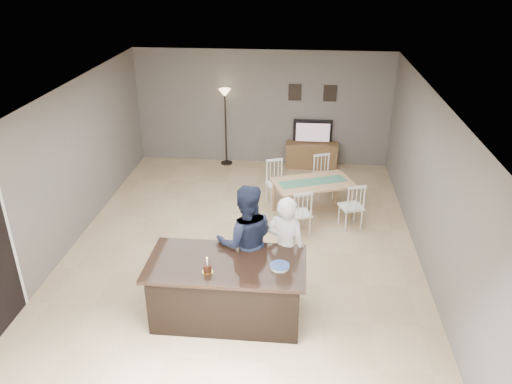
# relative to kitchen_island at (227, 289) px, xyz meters

# --- Properties ---
(floor) EXTENTS (8.00, 8.00, 0.00)m
(floor) POSITION_rel_kitchen_island_xyz_m (0.00, 1.80, -0.45)
(floor) COLOR tan
(floor) RESTS_ON ground
(room_shell) EXTENTS (8.00, 8.00, 8.00)m
(room_shell) POSITION_rel_kitchen_island_xyz_m (0.00, 1.80, 1.22)
(room_shell) COLOR slate
(room_shell) RESTS_ON floor
(kitchen_island) EXTENTS (2.15, 1.10, 0.90)m
(kitchen_island) POSITION_rel_kitchen_island_xyz_m (0.00, 0.00, 0.00)
(kitchen_island) COLOR black
(kitchen_island) RESTS_ON floor
(tv_console) EXTENTS (1.20, 0.40, 0.60)m
(tv_console) POSITION_rel_kitchen_island_xyz_m (1.20, 5.57, -0.15)
(tv_console) COLOR brown
(tv_console) RESTS_ON floor
(television) EXTENTS (0.91, 0.12, 0.53)m
(television) POSITION_rel_kitchen_island_xyz_m (1.20, 5.64, 0.41)
(television) COLOR black
(television) RESTS_ON tv_console
(tv_screen_glow) EXTENTS (0.78, 0.00, 0.78)m
(tv_screen_glow) POSITION_rel_kitchen_island_xyz_m (1.20, 5.56, 0.42)
(tv_screen_glow) COLOR orange
(tv_screen_glow) RESTS_ON tv_console
(picture_frames) EXTENTS (1.10, 0.02, 0.38)m
(picture_frames) POSITION_rel_kitchen_island_xyz_m (1.15, 5.78, 1.30)
(picture_frames) COLOR black
(picture_frames) RESTS_ON room_shell
(woman) EXTENTS (0.70, 0.58, 1.64)m
(woman) POSITION_rel_kitchen_island_xyz_m (0.78, 0.55, 0.37)
(woman) COLOR silver
(woman) RESTS_ON floor
(man) EXTENTS (0.98, 0.84, 1.78)m
(man) POSITION_rel_kitchen_island_xyz_m (0.20, 0.55, 0.44)
(man) COLOR #1A213A
(man) RESTS_ON floor
(birthday_cake) EXTENTS (0.15, 0.15, 0.23)m
(birthday_cake) POSITION_rel_kitchen_island_xyz_m (-0.21, -0.25, 0.50)
(birthday_cake) COLOR gold
(birthday_cake) RESTS_ON kitchen_island
(plate_stack) EXTENTS (0.27, 0.27, 0.04)m
(plate_stack) POSITION_rel_kitchen_island_xyz_m (0.72, -0.06, 0.47)
(plate_stack) COLOR white
(plate_stack) RESTS_ON kitchen_island
(dining_table) EXTENTS (1.93, 2.08, 0.91)m
(dining_table) POSITION_rel_kitchen_island_xyz_m (1.19, 3.16, 0.12)
(dining_table) COLOR tan
(dining_table) RESTS_ON floor
(floor_lamp) EXTENTS (0.28, 0.28, 1.84)m
(floor_lamp) POSITION_rel_kitchen_island_xyz_m (-0.86, 5.59, 0.97)
(floor_lamp) COLOR black
(floor_lamp) RESTS_ON floor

